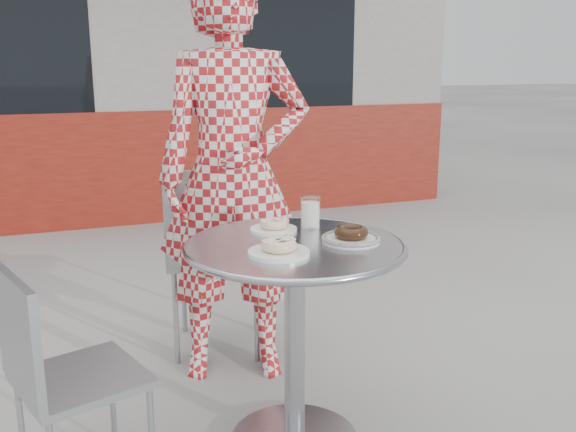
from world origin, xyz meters
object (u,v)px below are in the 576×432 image
object	(u,v)px
seated_person	(234,177)
plate_far	(274,226)
chair_left	(81,424)
plate_near	(279,248)
plate_checker	(351,237)
chair_far	(218,293)
bistro_table	(295,295)
milk_cup	(310,213)

from	to	relation	value
seated_person	plate_far	bearing A→B (deg)	-74.03
chair_left	seated_person	xyz separation A→B (m)	(0.73, 0.67, 0.68)
chair_left	plate_near	distance (m)	0.89
plate_far	plate_checker	world-z (taller)	plate_checker
plate_far	chair_left	bearing A→B (deg)	-167.16
seated_person	chair_far	bearing A→B (deg)	109.42
seated_person	plate_checker	distance (m)	0.77
chair_far	plate_near	distance (m)	1.17
chair_far	plate_checker	size ratio (longest dim) A/B	4.48
plate_far	plate_near	distance (m)	0.30
chair_far	seated_person	bearing A→B (deg)	112.01
bistro_table	chair_far	world-z (taller)	chair_far
chair_left	milk_cup	xyz separation A→B (m)	(0.89, 0.17, 0.61)
chair_far	chair_left	bearing A→B (deg)	69.59
plate_checker	milk_cup	distance (m)	0.24
chair_left	plate_far	size ratio (longest dim) A/B	4.50
bistro_table	seated_person	world-z (taller)	seated_person
plate_far	plate_checker	size ratio (longest dim) A/B	0.84
plate_near	milk_cup	bearing A→B (deg)	51.32
chair_left	milk_cup	size ratio (longest dim) A/B	6.70
bistro_table	milk_cup	distance (m)	0.34
seated_person	milk_cup	world-z (taller)	seated_person
chair_far	milk_cup	world-z (taller)	chair_far
chair_left	plate_far	distance (m)	0.96
seated_person	plate_checker	world-z (taller)	seated_person
bistro_table	seated_person	distance (m)	0.76
chair_far	milk_cup	xyz separation A→B (m)	(0.18, -0.76, 0.56)
seated_person	plate_near	size ratio (longest dim) A/B	8.92
bistro_table	chair_left	distance (m)	0.84
milk_cup	chair_left	bearing A→B (deg)	-169.24
bistro_table	plate_far	world-z (taller)	plate_far
plate_checker	plate_far	bearing A→B (deg)	131.90
chair_far	plate_checker	distance (m)	1.15
chair_far	plate_far	bearing A→B (deg)	109.73
chair_far	plate_near	world-z (taller)	chair_far
bistro_table	milk_cup	bearing A→B (deg)	53.88
chair_far	chair_left	distance (m)	1.17
bistro_table	seated_person	xyz separation A→B (m)	(-0.03, 0.69, 0.32)
bistro_table	plate_far	size ratio (longest dim) A/B	4.52
chair_far	plate_far	xyz separation A→B (m)	(0.04, -0.76, 0.53)
chair_far	plate_near	bearing A→B (deg)	104.43
chair_far	plate_far	world-z (taller)	chair_far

